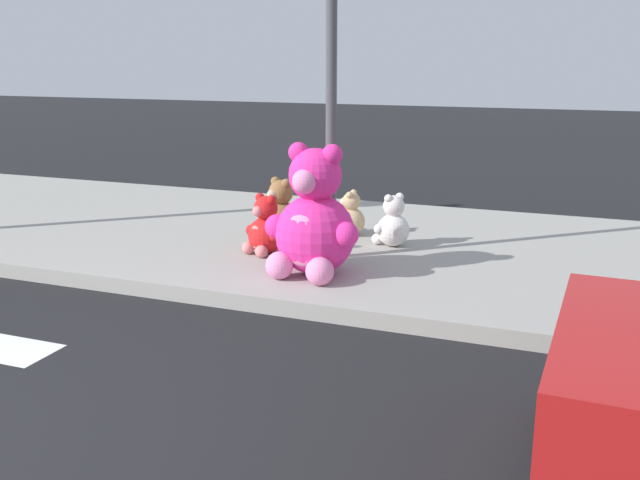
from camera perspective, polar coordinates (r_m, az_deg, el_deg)
The scene contains 7 objects.
sidewalk at distance 8.47m, azimuth -3.62°, elevation 0.14°, with size 28.00×4.40×0.15m, color #9E9B93.
sign_pole at distance 7.09m, azimuth 0.91°, elevation 11.88°, with size 0.56×0.11×3.20m.
plush_pink_large at distance 6.70m, azimuth -0.53°, elevation 1.37°, with size 0.96×0.86×1.25m.
plush_white at distance 7.82m, azimuth 5.82°, elevation 1.22°, with size 0.42×0.41×0.59m.
plush_red at distance 7.50m, azimuth -4.46°, elevation 0.82°, with size 0.46×0.46×0.64m.
plush_brown at distance 8.11m, azimuth -3.25°, elevation 2.07°, with size 0.50×0.50×0.70m.
plush_tan at distance 8.27m, azimuth 2.42°, elevation 1.84°, with size 0.36×0.41×0.53m.
Camera 1 is at (3.44, -2.25, 2.17)m, focal length 39.85 mm.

